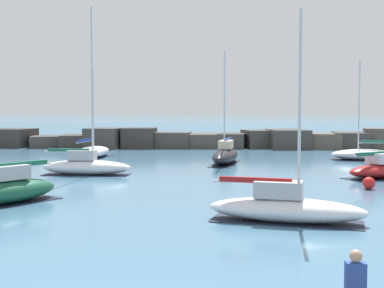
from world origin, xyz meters
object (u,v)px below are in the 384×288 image
sailboat_moored_3 (91,152)px  sailboat_moored_7 (225,155)px  sailboat_moored_2 (285,207)px  sailboat_moored_8 (363,154)px  sailboat_moored_6 (86,165)px  mooring_buoy_orange_near (369,183)px  sailboat_moored_1 (5,189)px

sailboat_moored_3 → sailboat_moored_7: sailboat_moored_7 is taller
sailboat_moored_2 → sailboat_moored_8: sailboat_moored_8 is taller
sailboat_moored_8 → sailboat_moored_3: bearing=178.6°
sailboat_moored_6 → mooring_buoy_orange_near: bearing=-18.4°
sailboat_moored_7 → sailboat_moored_8: (11.75, 3.55, -0.19)m
mooring_buoy_orange_near → sailboat_moored_2: bearing=-122.9°
sailboat_moored_3 → sailboat_moored_7: 12.45m
sailboat_moored_2 → sailboat_moored_3: size_ratio=1.03×
sailboat_moored_3 → sailboat_moored_8: 23.50m
sailboat_moored_3 → sailboat_moored_6: bearing=-78.3°
sailboat_moored_2 → sailboat_moored_7: bearing=95.2°
sailboat_moored_2 → sailboat_moored_1: bearing=164.6°
sailboat_moored_8 → sailboat_moored_2: bearing=-111.0°
sailboat_moored_1 → sailboat_moored_3: 22.65m
sailboat_moored_6 → mooring_buoy_orange_near: (16.86, -5.62, -0.30)m
sailboat_moored_2 → mooring_buoy_orange_near: (5.57, 8.59, -0.24)m
sailboat_moored_7 → sailboat_moored_8: 12.28m
sailboat_moored_2 → sailboat_moored_8: 27.24m
sailboat_moored_1 → sailboat_moored_3: bearing=93.5°
sailboat_moored_7 → sailboat_moored_1: bearing=-119.3°
sailboat_moored_1 → sailboat_moored_2: size_ratio=1.24×
sailboat_moored_1 → sailboat_moored_3: size_ratio=1.27×
sailboat_moored_6 → sailboat_moored_8: sailboat_moored_6 is taller
sailboat_moored_8 → mooring_buoy_orange_near: bearing=-104.0°
sailboat_moored_1 → sailboat_moored_6: bearing=84.3°
sailboat_moored_3 → sailboat_moored_6: sailboat_moored_6 is taller
sailboat_moored_7 → mooring_buoy_orange_near: sailboat_moored_7 is taller
sailboat_moored_8 → mooring_buoy_orange_near: sailboat_moored_8 is taller
sailboat_moored_2 → sailboat_moored_8: size_ratio=0.96×
mooring_buoy_orange_near → sailboat_moored_7: bearing=119.6°
sailboat_moored_3 → sailboat_moored_8: bearing=-1.4°
sailboat_moored_1 → mooring_buoy_orange_near: 18.67m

